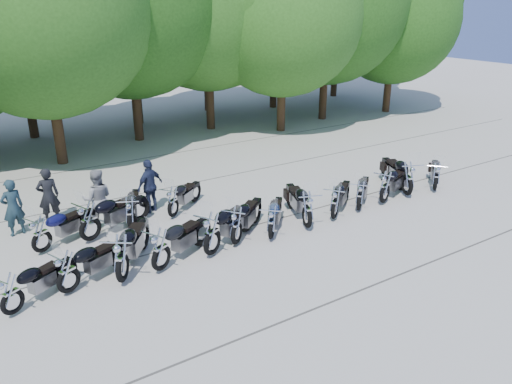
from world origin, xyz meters
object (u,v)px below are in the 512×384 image
motorcycle_8 (335,202)px  motorcycle_10 (385,186)px  rider_2 (150,186)px  motorcycle_3 (160,248)px  motorcycle_11 (408,178)px  motorcycle_2 (121,257)px  rider_0 (13,208)px  motorcycle_14 (89,220)px  motorcycle_9 (360,195)px  motorcycle_6 (272,221)px  motorcycle_15 (130,213)px  motorcycle_7 (307,209)px  motorcycle_16 (173,201)px  motorcycle_0 (11,293)px  motorcycle_12 (436,176)px  rider_1 (98,199)px  rider_3 (48,196)px  motorcycle_4 (212,233)px  motorcycle_13 (41,233)px  motorcycle_1 (67,271)px  motorcycle_5 (236,224)px

motorcycle_8 → motorcycle_10: bearing=-123.9°
motorcycle_10 → rider_2: (-6.89, 3.72, 0.23)m
motorcycle_3 → motorcycle_11: size_ratio=0.94×
motorcycle_2 → rider_0: size_ratio=1.48×
motorcycle_11 → motorcycle_14: (-10.38, 2.46, -0.02)m
motorcycle_9 → motorcycle_6: bearing=53.5°
motorcycle_3 → motorcycle_15: (0.16, 2.75, -0.07)m
motorcycle_7 → motorcycle_16: motorcycle_7 is taller
motorcycle_14 → rider_0: (-1.72, 1.72, 0.17)m
motorcycle_3 → motorcycle_10: (8.15, 0.14, -0.02)m
motorcycle_7 → motorcycle_15: (-4.54, 2.75, -0.07)m
motorcycle_14 → motorcycle_0: bearing=116.7°
motorcycle_12 → motorcycle_2: bearing=49.7°
motorcycle_2 → motorcycle_7: bearing=-144.0°
motorcycle_6 → rider_0: (-6.16, 4.40, 0.27)m
rider_1 → rider_3: (-1.18, 1.18, -0.04)m
rider_1 → motorcycle_0: bearing=67.3°
motorcycle_2 → motorcycle_8: size_ratio=1.16×
motorcycle_4 → rider_3: rider_3 is taller
motorcycle_3 → rider_1: rider_1 is taller
rider_1 → rider_2: rider_1 is taller
motorcycle_0 → motorcycle_12: 14.07m
motorcycle_13 → motorcycle_14: motorcycle_14 is taller
motorcycle_6 → motorcycle_1: bearing=40.1°
motorcycle_6 → motorcycle_3: bearing=42.0°
motorcycle_3 → motorcycle_4: size_ratio=0.94×
motorcycle_1 → motorcycle_15: motorcycle_1 is taller
motorcycle_2 → motorcycle_15: (1.17, 2.75, -0.12)m
motorcycle_3 → motorcycle_16: size_ratio=1.14×
motorcycle_11 → motorcycle_13: 11.96m
motorcycle_13 → rider_2: size_ratio=1.23×
motorcycle_3 → motorcycle_9: size_ratio=1.16×
motorcycle_2 → motorcycle_3: bearing=-143.8°
motorcycle_0 → motorcycle_8: bearing=-118.8°
motorcycle_1 → motorcycle_12: motorcycle_1 is taller
motorcycle_15 → rider_1: rider_1 is taller
motorcycle_5 → rider_0: 6.60m
motorcycle_1 → motorcycle_3: bearing=-118.4°
motorcycle_14 → rider_2: 2.61m
motorcycle_12 → motorcycle_10: bearing=46.1°
motorcycle_3 → motorcycle_15: bearing=-30.3°
motorcycle_12 → motorcycle_13: size_ratio=0.97×
motorcycle_12 → motorcycle_15: size_ratio=0.99×
motorcycle_2 → motorcycle_7: motorcycle_2 is taller
motorcycle_6 → motorcycle_5: bearing=28.5°
motorcycle_3 → motorcycle_2: bearing=63.3°
motorcycle_5 → motorcycle_3: bearing=57.1°
motorcycle_7 → rider_3: size_ratio=1.35×
motorcycle_5 → motorcycle_10: 5.79m
motorcycle_11 → rider_1: size_ratio=1.37×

